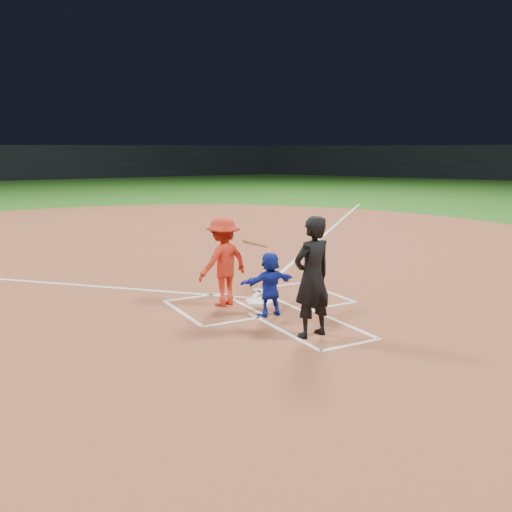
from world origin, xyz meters
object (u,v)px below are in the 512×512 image
batter_at_plate (223,262)px  catcher (270,284)px  home_plate (260,301)px  umpire (312,277)px

batter_at_plate → catcher: bearing=-68.2°
home_plate → umpire: umpire is taller
batter_at_plate → home_plate: bearing=-11.6°
umpire → batter_at_plate: 2.34m
home_plate → catcher: 1.08m
umpire → catcher: bearing=-97.4°
umpire → batter_at_plate: size_ratio=1.15×
catcher → umpire: size_ratio=0.60×
batter_at_plate → umpire: bearing=-79.9°
catcher → umpire: 1.34m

